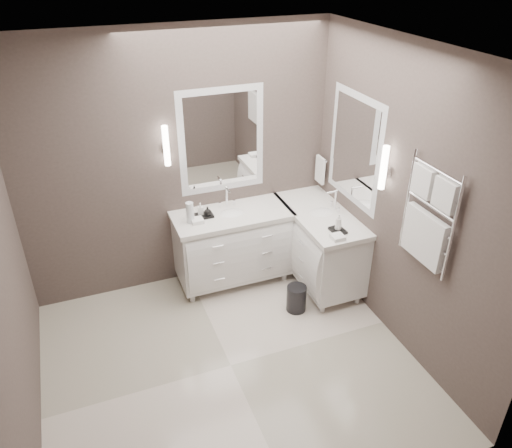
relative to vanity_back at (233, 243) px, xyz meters
name	(u,v)px	position (x,y,z in m)	size (l,w,h in m)	color
floor	(231,366)	(-0.45, -1.23, -0.49)	(3.20, 3.00, 0.01)	beige
ceiling	(220,54)	(-0.45, -1.23, 2.22)	(3.20, 3.00, 0.01)	white
wall_back	(179,165)	(-0.45, 0.28, 0.86)	(3.20, 0.01, 2.70)	#4D413D
wall_front	(317,378)	(-0.45, -2.73, 0.86)	(3.20, 0.01, 2.70)	#4D413D
wall_right	(402,202)	(1.15, -1.23, 0.86)	(0.01, 3.00, 2.70)	#4D413D
vanity_back	(233,243)	(0.00, 0.00, 0.00)	(1.24, 0.59, 0.97)	white
vanity_right	(319,242)	(0.88, -0.33, 0.00)	(0.59, 1.24, 0.97)	white
mirror_back	(222,141)	(0.00, 0.26, 1.06)	(0.90, 0.02, 1.10)	white
mirror_right	(355,149)	(1.14, -0.43, 1.06)	(0.02, 0.90, 1.10)	white
sconce_back	(166,147)	(-0.58, 0.20, 1.11)	(0.06, 0.06, 0.40)	white
sconce_right	(384,169)	(1.08, -1.01, 1.11)	(0.06, 0.06, 0.40)	white
towel_bar_corner	(320,169)	(1.09, 0.13, 0.63)	(0.03, 0.22, 0.30)	white
towel_ladder	(428,221)	(1.10, -1.63, 0.91)	(0.06, 0.58, 0.90)	white
waste_bin	(296,298)	(0.43, -0.73, -0.34)	(0.20, 0.20, 0.28)	black
amenity_tray_back	(204,215)	(-0.29, 0.03, 0.38)	(0.18, 0.13, 0.03)	black
amenity_tray_right	(338,230)	(0.84, -0.73, 0.38)	(0.12, 0.17, 0.02)	black
water_bottle	(190,213)	(-0.45, -0.03, 0.47)	(0.08, 0.08, 0.22)	silver
soap_bottle_a	(201,209)	(-0.32, 0.05, 0.45)	(0.06, 0.06, 0.12)	white
soap_bottle_b	(208,211)	(-0.26, 0.00, 0.44)	(0.08, 0.08, 0.10)	black
soap_bottle_c	(339,222)	(0.84, -0.73, 0.47)	(0.06, 0.07, 0.17)	white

